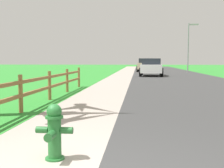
# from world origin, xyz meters

# --- Properties ---
(ground_plane) EXTENTS (120.00, 120.00, 0.00)m
(ground_plane) POSITION_xyz_m (0.00, 25.00, 0.00)
(ground_plane) COLOR #2F8B2F
(road_asphalt) EXTENTS (7.00, 66.00, 0.01)m
(road_asphalt) POSITION_xyz_m (3.50, 27.00, 0.00)
(road_asphalt) COLOR #393939
(road_asphalt) RESTS_ON ground
(curb_concrete) EXTENTS (6.00, 66.00, 0.01)m
(curb_concrete) POSITION_xyz_m (-3.00, 27.00, 0.00)
(curb_concrete) COLOR #AA9C90
(curb_concrete) RESTS_ON ground
(grass_verge) EXTENTS (5.00, 66.00, 0.00)m
(grass_verge) POSITION_xyz_m (-4.50, 27.00, 0.01)
(grass_verge) COLOR #2F8B2F
(grass_verge) RESTS_ON ground
(fire_hydrant) EXTENTS (0.51, 0.42, 0.77)m
(fire_hydrant) POSITION_xyz_m (-0.64, 0.95, 0.40)
(fire_hydrant) COLOR #287233
(fire_hydrant) RESTS_ON ground
(rail_fence) EXTENTS (0.11, 12.11, 0.99)m
(rail_fence) POSITION_xyz_m (-2.52, 5.46, 0.58)
(rail_fence) COLOR olive
(rail_fence) RESTS_ON ground
(parked_suv_white) EXTENTS (2.13, 4.37, 1.51)m
(parked_suv_white) POSITION_xyz_m (1.61, 22.28, 0.78)
(parked_suv_white) COLOR white
(parked_suv_white) RESTS_ON ground
(parked_car_beige) EXTENTS (2.31, 4.59, 1.58)m
(parked_car_beige) POSITION_xyz_m (1.43, 31.84, 0.80)
(parked_car_beige) COLOR #C6B793
(parked_car_beige) RESTS_ON ground
(street_lamp) EXTENTS (1.17, 0.20, 5.57)m
(street_lamp) POSITION_xyz_m (6.28, 30.82, 3.37)
(street_lamp) COLOR gray
(street_lamp) RESTS_ON ground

